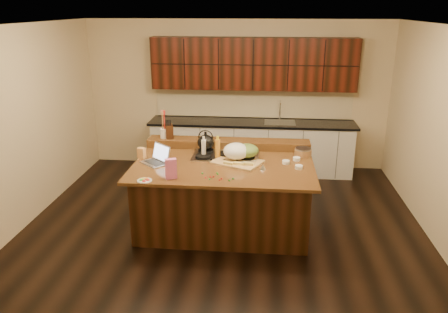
# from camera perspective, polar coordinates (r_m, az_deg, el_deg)

# --- Properties ---
(room) EXTENTS (5.52, 5.02, 2.72)m
(room) POSITION_cam_1_polar(r_m,az_deg,el_deg) (5.71, -0.05, 3.16)
(room) COLOR black
(room) RESTS_ON ground
(island) EXTENTS (2.40, 1.60, 0.92)m
(island) POSITION_cam_1_polar(r_m,az_deg,el_deg) (6.01, -0.05, -4.99)
(island) COLOR black
(island) RESTS_ON ground
(back_ledge) EXTENTS (2.40, 0.30, 0.12)m
(back_ledge) POSITION_cam_1_polar(r_m,az_deg,el_deg) (6.48, 0.55, 1.71)
(back_ledge) COLOR black
(back_ledge) RESTS_ON island
(cooktop) EXTENTS (0.92, 0.52, 0.05)m
(cooktop) POSITION_cam_1_polar(r_m,az_deg,el_deg) (6.12, 0.23, 0.19)
(cooktop) COLOR gray
(cooktop) RESTS_ON island
(back_counter) EXTENTS (3.70, 0.66, 2.40)m
(back_counter) POSITION_cam_1_polar(r_m,az_deg,el_deg) (7.93, 3.69, 4.96)
(back_counter) COLOR silver
(back_counter) RESTS_ON ground
(kettle) EXTENTS (0.27, 0.27, 0.22)m
(kettle) POSITION_cam_1_polar(r_m,az_deg,el_deg) (6.23, -2.41, 1.87)
(kettle) COLOR black
(kettle) RESTS_ON cooktop
(green_bowl) EXTENTS (0.40, 0.40, 0.18)m
(green_bowl) POSITION_cam_1_polar(r_m,az_deg,el_deg) (5.94, 3.00, 0.78)
(green_bowl) COLOR #57762F
(green_bowl) RESTS_ON cooktop
(laptop) EXTENTS (0.45, 0.44, 0.25)m
(laptop) POSITION_cam_1_polar(r_m,az_deg,el_deg) (5.91, -8.69, -0.21)
(laptop) COLOR #B7B7BC
(laptop) RESTS_ON island
(oil_bottle) EXTENTS (0.08, 0.08, 0.27)m
(oil_bottle) POSITION_cam_1_polar(r_m,az_deg,el_deg) (5.98, -0.83, 0.97)
(oil_bottle) COLOR orange
(oil_bottle) RESTS_ON island
(vinegar_bottle) EXTENTS (0.07, 0.07, 0.25)m
(vinegar_bottle) POSITION_cam_1_polar(r_m,az_deg,el_deg) (6.05, -2.67, 1.05)
(vinegar_bottle) COLOR silver
(vinegar_bottle) RESTS_ON island
(wooden_tray) EXTENTS (0.74, 0.66, 0.25)m
(wooden_tray) POSITION_cam_1_polar(r_m,az_deg,el_deg) (5.88, 1.66, 0.38)
(wooden_tray) COLOR tan
(wooden_tray) RESTS_ON island
(ramekin_a) EXTENTS (0.10, 0.10, 0.04)m
(ramekin_a) POSITION_cam_1_polar(r_m,az_deg,el_deg) (5.88, 8.09, -0.72)
(ramekin_a) COLOR white
(ramekin_a) RESTS_ON island
(ramekin_b) EXTENTS (0.11, 0.11, 0.04)m
(ramekin_b) POSITION_cam_1_polar(r_m,az_deg,el_deg) (5.73, 9.74, -1.36)
(ramekin_b) COLOR white
(ramekin_b) RESTS_ON island
(ramekin_c) EXTENTS (0.12, 0.12, 0.04)m
(ramekin_c) POSITION_cam_1_polar(r_m,az_deg,el_deg) (6.02, 9.45, -0.31)
(ramekin_c) COLOR white
(ramekin_c) RESTS_ON island
(strainer_bowl) EXTENTS (0.26, 0.26, 0.09)m
(strainer_bowl) POSITION_cam_1_polar(r_m,az_deg,el_deg) (6.23, 10.28, 0.52)
(strainer_bowl) COLOR #996B3F
(strainer_bowl) RESTS_ON island
(kitchen_timer) EXTENTS (0.09, 0.09, 0.07)m
(kitchen_timer) POSITION_cam_1_polar(r_m,az_deg,el_deg) (5.63, 5.09, -1.37)
(kitchen_timer) COLOR silver
(kitchen_timer) RESTS_ON island
(pink_bag) EXTENTS (0.15, 0.12, 0.25)m
(pink_bag) POSITION_cam_1_polar(r_m,az_deg,el_deg) (5.34, -6.95, -1.59)
(pink_bag) COLOR pink
(pink_bag) RESTS_ON island
(candy_plate) EXTENTS (0.23, 0.23, 0.01)m
(candy_plate) POSITION_cam_1_polar(r_m,az_deg,el_deg) (5.34, -10.34, -3.11)
(candy_plate) COLOR white
(candy_plate) RESTS_ON island
(package_box) EXTENTS (0.12, 0.10, 0.14)m
(package_box) POSITION_cam_1_polar(r_m,az_deg,el_deg) (6.13, -10.71, 0.45)
(package_box) COLOR #F6A856
(package_box) RESTS_ON island
(utensil_crock) EXTENTS (0.12, 0.12, 0.14)m
(utensil_crock) POSITION_cam_1_polar(r_m,az_deg,el_deg) (6.59, -7.81, 3.01)
(utensil_crock) COLOR white
(utensil_crock) RESTS_ON back_ledge
(knife_block) EXTENTS (0.16, 0.19, 0.21)m
(knife_block) POSITION_cam_1_polar(r_m,az_deg,el_deg) (6.57, -7.18, 3.28)
(knife_block) COLOR black
(knife_block) RESTS_ON back_ledge
(gumdrop_0) EXTENTS (0.02, 0.02, 0.02)m
(gumdrop_0) POSITION_cam_1_polar(r_m,az_deg,el_deg) (5.36, -1.81, -2.67)
(gumdrop_0) COLOR red
(gumdrop_0) RESTS_ON island
(gumdrop_1) EXTENTS (0.02, 0.02, 0.02)m
(gumdrop_1) POSITION_cam_1_polar(r_m,az_deg,el_deg) (5.48, -2.86, -2.20)
(gumdrop_1) COLOR #198C26
(gumdrop_1) RESTS_ON island
(gumdrop_2) EXTENTS (0.02, 0.02, 0.02)m
(gumdrop_2) POSITION_cam_1_polar(r_m,az_deg,el_deg) (5.31, -0.30, -2.91)
(gumdrop_2) COLOR red
(gumdrop_2) RESTS_ON island
(gumdrop_3) EXTENTS (0.02, 0.02, 0.02)m
(gumdrop_3) POSITION_cam_1_polar(r_m,az_deg,el_deg) (5.30, -1.88, -2.97)
(gumdrop_3) COLOR #198C26
(gumdrop_3) RESTS_ON island
(gumdrop_4) EXTENTS (0.02, 0.02, 0.02)m
(gumdrop_4) POSITION_cam_1_polar(r_m,az_deg,el_deg) (5.27, -0.59, -3.05)
(gumdrop_4) COLOR red
(gumdrop_4) RESTS_ON island
(gumdrop_5) EXTENTS (0.02, 0.02, 0.02)m
(gumdrop_5) POSITION_cam_1_polar(r_m,az_deg,el_deg) (5.25, 0.69, -3.14)
(gumdrop_5) COLOR #198C26
(gumdrop_5) RESTS_ON island
(gumdrop_6) EXTENTS (0.02, 0.02, 0.02)m
(gumdrop_6) POSITION_cam_1_polar(r_m,az_deg,el_deg) (5.37, -1.39, -2.65)
(gumdrop_6) COLOR red
(gumdrop_6) RESTS_ON island
(gumdrop_7) EXTENTS (0.02, 0.02, 0.02)m
(gumdrop_7) POSITION_cam_1_polar(r_m,az_deg,el_deg) (5.44, -0.81, -2.34)
(gumdrop_7) COLOR #198C26
(gumdrop_7) RESTS_ON island
(gumdrop_8) EXTENTS (0.02, 0.02, 0.02)m
(gumdrop_8) POSITION_cam_1_polar(r_m,az_deg,el_deg) (5.34, -2.42, -2.78)
(gumdrop_8) COLOR red
(gumdrop_8) RESTS_ON island
(gumdrop_9) EXTENTS (0.02, 0.02, 0.02)m
(gumdrop_9) POSITION_cam_1_polar(r_m,az_deg,el_deg) (5.31, 1.20, -2.92)
(gumdrop_9) COLOR #198C26
(gumdrop_9) RESTS_ON island
(gumdrop_10) EXTENTS (0.02, 0.02, 0.02)m
(gumdrop_10) POSITION_cam_1_polar(r_m,az_deg,el_deg) (5.34, -2.43, -2.76)
(gumdrop_10) COLOR red
(gumdrop_10) RESTS_ON island
(gumdrop_11) EXTENTS (0.02, 0.02, 0.02)m
(gumdrop_11) POSITION_cam_1_polar(r_m,az_deg,el_deg) (5.48, -0.93, -2.16)
(gumdrop_11) COLOR #198C26
(gumdrop_11) RESTS_ON island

